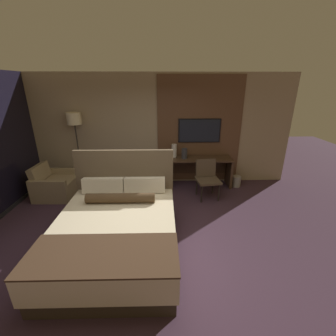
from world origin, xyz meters
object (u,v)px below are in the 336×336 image
desk (199,167)px  tv (199,131)px  bed (117,230)px  floor_lamp (75,125)px  armchair_by_window (55,186)px  desk_chair (207,175)px  waste_bin (236,181)px  vase_tall (174,151)px  vase_short (184,154)px

desk → tv: size_ratio=1.52×
bed → floor_lamp: floor_lamp is taller
tv → armchair_by_window: 3.77m
bed → floor_lamp: bearing=119.1°
desk → desk_chair: bearing=-82.2°
waste_bin → floor_lamp: bearing=177.8°
tv → desk_chair: tv is taller
waste_bin → bed: bearing=-138.6°
tv → vase_tall: bearing=-166.0°
desk_chair → floor_lamp: 3.39m
vase_tall → waste_bin: 1.82m
vase_short → tv: bearing=36.0°
tv → bed: bearing=-122.0°
tv → vase_tall: size_ratio=3.18×
desk_chair → vase_short: 0.83m
armchair_by_window → vase_short: size_ratio=3.45×
waste_bin → tv: bearing=161.1°
vase_short → bed: bearing=-118.1°
tv → vase_short: 0.71m
desk_chair → waste_bin: (0.90, 0.52, -0.39)m
floor_lamp → armchair_by_window: bearing=-127.4°
bed → vase_tall: (1.02, 2.51, 0.57)m
waste_bin → armchair_by_window: bearing=-174.6°
bed → waste_bin: size_ratio=8.05×
desk_chair → armchair_by_window: desk_chair is taller
bed → desk: size_ratio=1.37×
tv → waste_bin: tv is taller
armchair_by_window → vase_tall: size_ratio=2.65×
desk_chair → armchair_by_window: 3.60m
tv → floor_lamp: floor_lamp is taller
bed → vase_tall: size_ratio=6.65×
vase_short → armchair_by_window: bearing=-171.4°
desk → tv: 0.93m
bed → vase_short: (1.27, 2.39, 0.54)m
bed → floor_lamp: 3.12m
bed → desk_chair: bearing=46.0°
tv → vase_short: bearing=-144.0°
vase_short → waste_bin: vase_short is taller
desk_chair → tv: bearing=87.7°
vase_tall → armchair_by_window: bearing=-168.2°
waste_bin → desk_chair: bearing=-149.7°
tv → vase_short: (-0.40, -0.29, -0.52)m
floor_lamp → vase_tall: floor_lamp is taller
bed → desk_chair: bed is taller
floor_lamp → vase_short: (2.67, -0.11, -0.71)m
desk_chair → floor_lamp: size_ratio=0.47×
desk → armchair_by_window: size_ratio=1.82×
bed → desk_chair: (1.76, 1.82, 0.17)m
armchair_by_window → vase_tall: bearing=-76.6°
armchair_by_window → desk_chair: bearing=-90.0°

